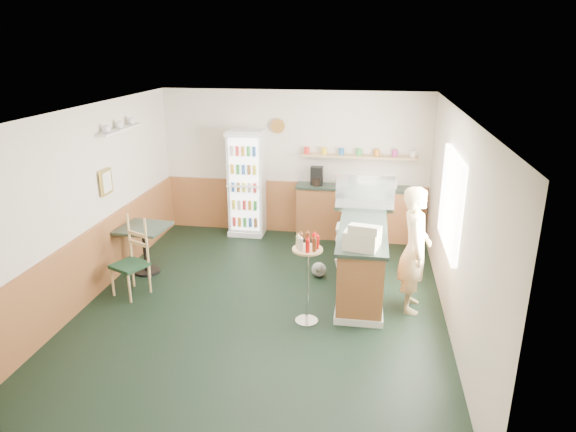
% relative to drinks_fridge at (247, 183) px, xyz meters
% --- Properties ---
extents(ground, '(6.00, 6.00, 0.00)m').
position_rel_drinks_fridge_xyz_m(ground, '(0.87, -2.74, -1.00)').
color(ground, black).
rests_on(ground, ground).
extents(room_envelope, '(5.04, 6.02, 2.72)m').
position_rel_drinks_fridge_xyz_m(room_envelope, '(0.64, -2.01, 0.53)').
color(room_envelope, beige).
rests_on(room_envelope, ground).
extents(service_counter, '(0.68, 3.01, 1.01)m').
position_rel_drinks_fridge_xyz_m(service_counter, '(2.22, -1.67, -0.54)').
color(service_counter, '#A56235').
rests_on(service_counter, ground).
extents(back_counter, '(2.24, 0.42, 1.69)m').
position_rel_drinks_fridge_xyz_m(back_counter, '(2.05, 0.06, -0.45)').
color(back_counter, '#A56235').
rests_on(back_counter, ground).
extents(drinks_fridge, '(0.66, 0.54, 1.99)m').
position_rel_drinks_fridge_xyz_m(drinks_fridge, '(0.00, 0.00, 0.00)').
color(drinks_fridge, white).
rests_on(drinks_fridge, ground).
extents(display_case, '(0.92, 0.48, 0.52)m').
position_rel_drinks_fridge_xyz_m(display_case, '(2.22, -1.20, 0.27)').
color(display_case, silver).
rests_on(display_case, service_counter).
extents(cash_register, '(0.50, 0.52, 0.24)m').
position_rel_drinks_fridge_xyz_m(cash_register, '(2.22, -2.86, 0.14)').
color(cash_register, beige).
rests_on(cash_register, service_counter).
extents(shopkeeper, '(0.44, 0.59, 1.75)m').
position_rel_drinks_fridge_xyz_m(shopkeeper, '(2.92, -2.52, -0.12)').
color(shopkeeper, tan).
rests_on(shopkeeper, ground).
extents(condiment_stand, '(0.39, 0.39, 1.22)m').
position_rel_drinks_fridge_xyz_m(condiment_stand, '(1.54, -3.12, -0.18)').
color(condiment_stand, silver).
rests_on(condiment_stand, ground).
extents(newspaper_rack, '(0.09, 0.40, 0.64)m').
position_rel_drinks_fridge_xyz_m(newspaper_rack, '(1.86, -1.73, -0.44)').
color(newspaper_rack, black).
rests_on(newspaper_rack, ground).
extents(cafe_table, '(0.77, 0.77, 0.78)m').
position_rel_drinks_fridge_xyz_m(cafe_table, '(-1.18, -2.00, -0.45)').
color(cafe_table, black).
rests_on(cafe_table, ground).
extents(cafe_chair, '(0.57, 0.58, 1.15)m').
position_rel_drinks_fridge_xyz_m(cafe_chair, '(-1.09, -2.66, -0.39)').
color(cafe_chair, black).
rests_on(cafe_chair, ground).
extents(dog_doorstop, '(0.23, 0.30, 0.28)m').
position_rel_drinks_fridge_xyz_m(dog_doorstop, '(1.55, -1.73, -0.86)').
color(dog_doorstop, gray).
rests_on(dog_doorstop, ground).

